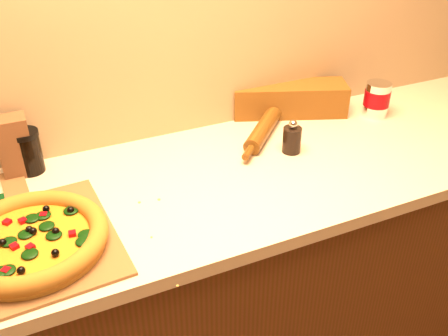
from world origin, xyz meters
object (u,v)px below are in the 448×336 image
(pizza, at_px, (30,240))
(coffee_canister, at_px, (377,99))
(pizza_peel, at_px, (30,240))
(dark_jar, at_px, (28,152))
(pepper_grinder, at_px, (292,139))
(rolling_pin, at_px, (263,129))

(pizza, height_order, coffee_canister, coffee_canister)
(pizza_peel, xyz_separation_m, dark_jar, (0.04, 0.35, 0.06))
(pepper_grinder, xyz_separation_m, coffee_canister, (0.43, 0.11, 0.02))
(dark_jar, bearing_deg, coffee_canister, -5.67)
(pizza_peel, relative_size, pizza, 1.63)
(pepper_grinder, distance_m, rolling_pin, 0.14)
(pizza, bearing_deg, coffee_canister, 11.89)
(coffee_canister, bearing_deg, pizza, -168.11)
(pizza_peel, relative_size, dark_jar, 4.46)
(pepper_grinder, distance_m, coffee_canister, 0.44)
(coffee_canister, xyz_separation_m, dark_jar, (-1.21, 0.12, 0.00))
(pizza_peel, relative_size, pepper_grinder, 5.34)
(pizza_peel, distance_m, dark_jar, 0.35)
(rolling_pin, bearing_deg, pepper_grinder, -75.96)
(pepper_grinder, distance_m, dark_jar, 0.82)
(pizza, distance_m, coffee_canister, 1.28)
(coffee_canister, bearing_deg, pizza_peel, -169.79)
(coffee_canister, bearing_deg, rolling_pin, 177.02)
(pizza_peel, height_order, pizza, pizza)
(pepper_grinder, relative_size, rolling_pin, 0.37)
(coffee_canister, relative_size, dark_jar, 0.94)
(pepper_grinder, bearing_deg, pizza, -169.27)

